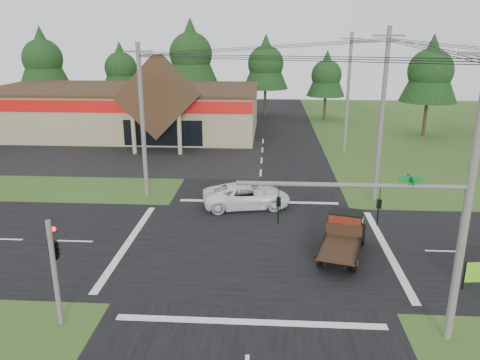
{
  "coord_description": "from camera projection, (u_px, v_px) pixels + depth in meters",
  "views": [
    {
      "loc": [
        0.62,
        -23.07,
        10.99
      ],
      "look_at": [
        -1.15,
        4.97,
        2.2
      ],
      "focal_mm": 35.0,
      "sensor_mm": 36.0,
      "label": 1
    }
  ],
  "objects": [
    {
      "name": "tree_row_e",
      "position": [
        327.0,
        74.0,
        61.11
      ],
      "size": [
        5.04,
        5.04,
        9.09
      ],
      "color": "#332316",
      "rests_on": "ground"
    },
    {
      "name": "utility_pole_ne",
      "position": [
        382.0,
        115.0,
        30.67
      ],
      "size": [
        2.0,
        0.3,
        11.5
      ],
      "color": "#595651",
      "rests_on": "ground"
    },
    {
      "name": "utility_pole_nw",
      "position": [
        142.0,
        120.0,
        31.78
      ],
      "size": [
        2.0,
        0.3,
        10.5
      ],
      "color": "#595651",
      "rests_on": "ground"
    },
    {
      "name": "white_pickup",
      "position": [
        246.0,
        196.0,
        30.85
      ],
      "size": [
        6.14,
        3.75,
        1.59
      ],
      "primitive_type": "imported",
      "rotation": [
        0.0,
        0.0,
        1.78
      ],
      "color": "white",
      "rests_on": "ground"
    },
    {
      "name": "road_ns",
      "position": [
        255.0,
        246.0,
        25.29
      ],
      "size": [
        12.0,
        120.0,
        0.02
      ],
      "primitive_type": "cube",
      "color": "black",
      "rests_on": "ground"
    },
    {
      "name": "tree_row_a",
      "position": [
        42.0,
        57.0,
        62.79
      ],
      "size": [
        6.72,
        6.72,
        12.12
      ],
      "color": "#332316",
      "rests_on": "ground"
    },
    {
      "name": "parking_apron",
      "position": [
        114.0,
        155.0,
        44.22
      ],
      "size": [
        28.0,
        14.0,
        0.02
      ],
      "primitive_type": "cube",
      "color": "black",
      "rests_on": "ground"
    },
    {
      "name": "traffic_signal_corner",
      "position": [
        53.0,
        240.0,
        17.71
      ],
      "size": [
        0.53,
        2.48,
        4.4
      ],
      "color": "#595651",
      "rests_on": "ground"
    },
    {
      "name": "tree_row_c",
      "position": [
        191.0,
        52.0,
        62.34
      ],
      "size": [
        7.28,
        7.28,
        13.13
      ],
      "color": "#332316",
      "rests_on": "ground"
    },
    {
      "name": "antique_flatbed_truck",
      "position": [
        342.0,
        237.0,
        23.91
      ],
      "size": [
        3.26,
        5.43,
        2.13
      ],
      "primitive_type": null,
      "rotation": [
        0.0,
        0.0,
        -0.28
      ],
      "color": "#5A160C",
      "rests_on": "ground"
    },
    {
      "name": "tree_row_d",
      "position": [
        266.0,
        62.0,
        63.09
      ],
      "size": [
        6.16,
        6.16,
        11.11
      ],
      "color": "#332316",
      "rests_on": "ground"
    },
    {
      "name": "tree_side_ne",
      "position": [
        431.0,
        69.0,
        50.58
      ],
      "size": [
        6.16,
        6.16,
        11.11
      ],
      "color": "#332316",
      "rests_on": "ground"
    },
    {
      "name": "cvs_building",
      "position": [
        127.0,
        109.0,
        53.57
      ],
      "size": [
        30.4,
        18.2,
        9.19
      ],
      "color": "#988B67",
      "rests_on": "ground"
    },
    {
      "name": "traffic_signal_mast",
      "position": [
        415.0,
        229.0,
        16.48
      ],
      "size": [
        8.12,
        0.24,
        7.0
      ],
      "color": "#595651",
      "rests_on": "ground"
    },
    {
      "name": "utility_pole_nr",
      "position": [
        469.0,
        197.0,
        16.01
      ],
      "size": [
        2.0,
        0.3,
        11.0
      ],
      "color": "#595651",
      "rests_on": "ground"
    },
    {
      "name": "road_ew",
      "position": [
        255.0,
        246.0,
        25.29
      ],
      "size": [
        120.0,
        12.0,
        0.02
      ],
      "primitive_type": "cube",
      "color": "black",
      "rests_on": "ground"
    },
    {
      "name": "utility_pole_n",
      "position": [
        348.0,
        92.0,
        44.05
      ],
      "size": [
        2.0,
        0.3,
        11.2
      ],
      "color": "#595651",
      "rests_on": "ground"
    },
    {
      "name": "ground",
      "position": [
        255.0,
        246.0,
        25.29
      ],
      "size": [
        120.0,
        120.0,
        0.0
      ],
      "primitive_type": "plane",
      "color": "#344E1C",
      "rests_on": "ground"
    },
    {
      "name": "tree_row_b",
      "position": [
        121.0,
        66.0,
        64.49
      ],
      "size": [
        5.6,
        5.6,
        10.1
      ],
      "color": "#332316",
      "rests_on": "ground"
    }
  ]
}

